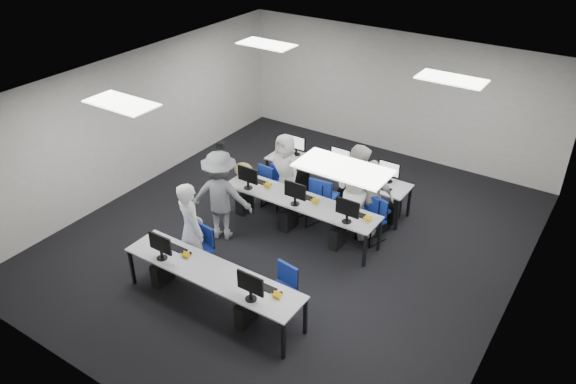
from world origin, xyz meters
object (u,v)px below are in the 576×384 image
Objects in this scene: chair_1 at (280,299)px; student_3 at (370,196)px; student_0 at (191,229)px; chair_4 at (371,228)px; chair_7 at (375,218)px; chair_2 at (275,194)px; chair_5 at (271,187)px; desk_mid at (300,202)px; student_1 at (356,189)px; chair_6 at (325,204)px; desk_front at (212,274)px; student_2 at (285,169)px; chair_0 at (199,259)px; chair_3 at (309,209)px; photographer at (221,196)px.

student_3 is at bearing 95.98° from chair_1.
chair_4 is at bearing -108.24° from student_0.
chair_7 is at bearing 121.77° from chair_4.
chair_2 is 2.14m from student_3.
chair_1 is at bearing -78.23° from chair_4.
chair_7 is at bearing 5.33° from chair_2.
chair_5 is 2.41m from chair_7.
desk_mid is 1.72× the size of student_1.
chair_5 is 1.32m from chair_6.
student_2 reaches higher than desk_front.
desk_mid is 2.22m from chair_0.
chair_6 is 0.99m from student_1.
student_3 reaches higher than chair_5.
chair_0 is 2.59m from chair_2.
chair_2 is at bearing 174.39° from student_3.
chair_7 is (-0.08, 0.35, -0.00)m from chair_4.
desk_front is 1.80× the size of student_0.
chair_3 is 1.17m from chair_5.
student_3 is at bearing 4.25° from chair_5.
chair_3 is 0.47× the size of student_0.
student_2 is at bearing -168.96° from chair_4.
chair_3 is at bearing -150.26° from photographer.
chair_0 is 0.50× the size of student_0.
chair_2 reaches higher than chair_3.
chair_4 reaches higher than desk_front.
chair_2 is at bearing 107.21° from desk_front.
chair_2 is 0.48× the size of student_0.
desk_mid is 2.07× the size of student_3.
chair_1 is 3.00m from chair_7.
chair_1 is at bearing -78.56° from chair_6.
chair_6 is 0.59× the size of student_2.
desk_front is 3.40m from chair_4.
student_1 is at bearing -101.21° from student_0.
chair_5 is at bearing -111.02° from photographer.
desk_mid is at bearing -27.75° from student_2.
chair_0 is 3.21m from student_1.
student_0 is 2.87m from student_2.
chair_0 is 1.05× the size of chair_7.
student_1 is (2.06, -0.12, 0.66)m from chair_5.
photographer reaches higher than student_2.
student_0 is 1.16m from photographer.
chair_7 is at bearing -103.68° from student_0.
student_1 is 2.56m from photographer.
desk_mid is 2.26m from student_0.
photographer is (-2.45, -1.46, 0.64)m from chair_4.
chair_6 is 1.08m from student_3.
chair_1 reaches higher than chair_2.
chair_7 is 3.05m from photographer.
desk_front is at bearing 86.29° from student_1.
desk_mid is 3.79× the size of chair_7.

